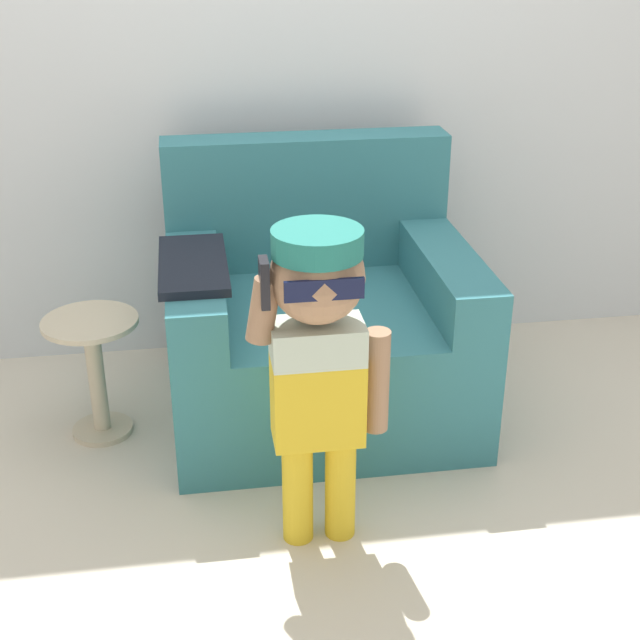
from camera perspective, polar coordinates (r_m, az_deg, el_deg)
The scene contains 5 objects.
ground_plane at distance 3.37m, azimuth -1.99°, elevation -5.93°, with size 10.00×10.00×0.00m, color beige.
wall_back at distance 3.54m, azimuth -3.62°, elevation 18.02°, with size 10.00×0.05×2.60m.
armchair at distance 3.28m, azimuth -0.13°, elevation -0.33°, with size 1.09×0.92×0.95m.
person_child at distance 2.43m, azimuth -0.02°, elevation -1.46°, with size 0.40×0.30×0.98m.
side_table at distance 3.22m, azimuth -14.20°, elevation -2.82°, with size 0.33×0.33×0.45m.
Camera 1 is at (-0.32, -2.86, 1.76)m, focal length 50.00 mm.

